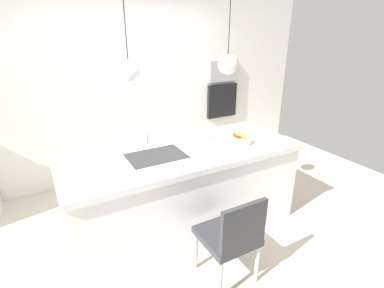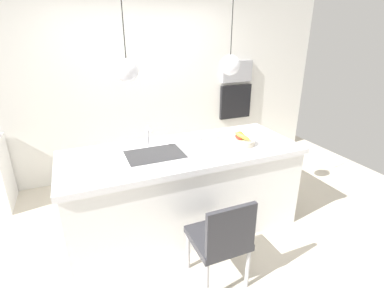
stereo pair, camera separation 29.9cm
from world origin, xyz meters
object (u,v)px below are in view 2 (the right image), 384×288
Objects in this scene: microwave at (237,71)px; oven at (235,102)px; chair_near at (221,238)px; fruit_bowl at (241,140)px.

microwave reaches higher than oven.
microwave is 0.50m from oven.
microwave reaches higher than chair_near.
chair_near is at bearing -129.17° from fruit_bowl.
fruit_bowl reaches higher than chair_near.
oven is (0.92, 1.67, -0.02)m from fruit_bowl.
microwave is 0.63× the size of chair_near.
microwave is 3.06m from chair_near.
fruit_bowl is 0.54× the size of microwave.
chair_near is (-1.56, -2.45, -0.98)m from microwave.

